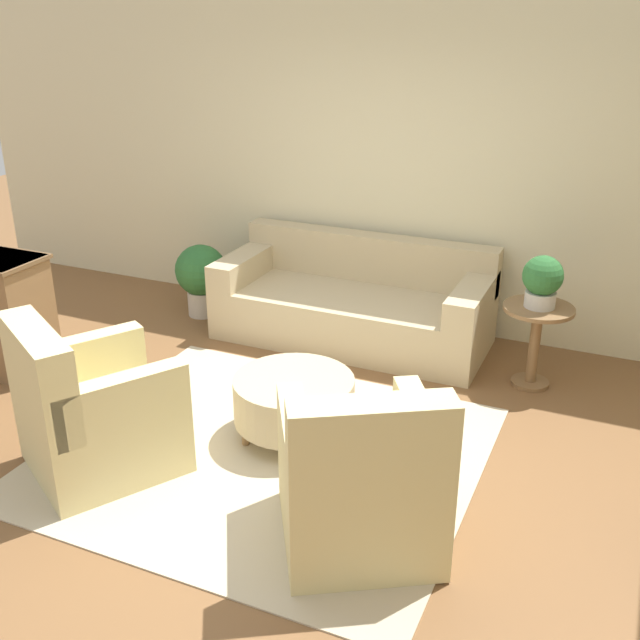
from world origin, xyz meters
The scene contains 10 objects.
ground_plane centered at (0.00, 0.00, 0.00)m, with size 16.00×16.00×0.00m, color brown.
wall_back centered at (0.00, 2.50, 1.40)m, with size 8.87×0.12×2.80m.
rug centered at (0.00, 0.00, 0.01)m, with size 2.66×2.39×0.01m.
couch centered at (-0.15, 1.94, 0.30)m, with size 2.27×0.97×0.83m.
armchair_left centered at (-0.87, -0.55, 0.38)m, with size 1.11×1.13×0.99m.
armchair_right centered at (0.87, -0.55, 0.38)m, with size 1.11×1.13×0.99m.
ottoman_table centered at (0.08, 0.29, 0.28)m, with size 0.79×0.79×0.41m.
side_table centered at (1.40, 1.67, 0.43)m, with size 0.52×0.52×0.64m.
potted_plant_on_side_table centered at (1.40, 1.67, 0.84)m, with size 0.29×0.29×0.39m.
potted_plant_floor centered at (-1.62, 1.86, 0.39)m, with size 0.47×0.47×0.67m.
Camera 1 is at (1.99, -3.58, 2.67)m, focal length 42.00 mm.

